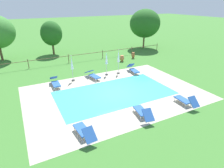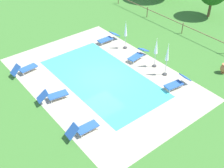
{
  "view_description": "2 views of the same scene",
  "coord_description": "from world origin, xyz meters",
  "px_view_note": "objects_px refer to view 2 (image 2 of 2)",
  "views": [
    {
      "loc": [
        -6.51,
        -12.1,
        6.86
      ],
      "look_at": [
        0.02,
        0.5,
        0.6
      ],
      "focal_mm": 30.19,
      "sensor_mm": 36.0,
      "label": 1
    },
    {
      "loc": [
        13.55,
        -9.88,
        12.12
      ],
      "look_at": [
        1.54,
        -0.33,
        0.55
      ],
      "focal_mm": 46.52,
      "sensor_mm": 36.0,
      "label": 2
    }
  ],
  "objects_px": {
    "sun_lounger_north_near_steps": "(138,55)",
    "sun_lounger_north_far": "(108,38)",
    "sun_lounger_north_mid": "(53,95)",
    "sun_lounger_north_end": "(25,69)",
    "sun_lounger_south_near_corner": "(177,83)",
    "sun_lounger_south_mid": "(83,129)",
    "patio_umbrella_closed_row_west": "(156,48)",
    "patio_umbrella_closed_row_centre": "(126,31)",
    "patio_umbrella_closed_row_mid_west": "(167,55)",
    "terracotta_urn_by_tree": "(224,68)"
  },
  "relations": [
    {
      "from": "sun_lounger_north_far",
      "to": "sun_lounger_south_mid",
      "type": "distance_m",
      "value": 10.76
    },
    {
      "from": "sun_lounger_north_far",
      "to": "terracotta_urn_by_tree",
      "type": "xyz_separation_m",
      "value": [
        8.92,
        3.72,
        0.04
      ]
    },
    {
      "from": "sun_lounger_north_far",
      "to": "patio_umbrella_closed_row_centre",
      "type": "relative_size",
      "value": 0.84
    },
    {
      "from": "sun_lounger_north_mid",
      "to": "sun_lounger_north_far",
      "type": "height_order",
      "value": "sun_lounger_north_mid"
    },
    {
      "from": "sun_lounger_north_mid",
      "to": "sun_lounger_south_near_corner",
      "type": "relative_size",
      "value": 1.01
    },
    {
      "from": "sun_lounger_north_end",
      "to": "patio_umbrella_closed_row_west",
      "type": "distance_m",
      "value": 9.65
    },
    {
      "from": "sun_lounger_north_near_steps",
      "to": "sun_lounger_south_mid",
      "type": "relative_size",
      "value": 1.09
    },
    {
      "from": "sun_lounger_south_mid",
      "to": "terracotta_urn_by_tree",
      "type": "xyz_separation_m",
      "value": [
        1.36,
        11.38,
        0.02
      ]
    },
    {
      "from": "sun_lounger_north_near_steps",
      "to": "sun_lounger_north_end",
      "type": "xyz_separation_m",
      "value": [
        -3.67,
        -7.75,
        0.03
      ]
    },
    {
      "from": "patio_umbrella_closed_row_mid_west",
      "to": "sun_lounger_south_mid",
      "type": "bearing_deg",
      "value": -81.86
    },
    {
      "from": "sun_lounger_north_near_steps",
      "to": "terracotta_urn_by_tree",
      "type": "bearing_deg",
      "value": 34.08
    },
    {
      "from": "sun_lounger_south_near_corner",
      "to": "patio_umbrella_closed_row_centre",
      "type": "relative_size",
      "value": 0.84
    },
    {
      "from": "sun_lounger_south_near_corner",
      "to": "terracotta_urn_by_tree",
      "type": "distance_m",
      "value": 4.1
    },
    {
      "from": "sun_lounger_north_far",
      "to": "sun_lounger_south_mid",
      "type": "height_order",
      "value": "sun_lounger_south_mid"
    },
    {
      "from": "sun_lounger_north_end",
      "to": "patio_umbrella_closed_row_mid_west",
      "type": "relative_size",
      "value": 0.79
    },
    {
      "from": "sun_lounger_north_mid",
      "to": "terracotta_urn_by_tree",
      "type": "distance_m",
      "value": 12.27
    },
    {
      "from": "sun_lounger_north_near_steps",
      "to": "sun_lounger_north_mid",
      "type": "relative_size",
      "value": 1.04
    },
    {
      "from": "sun_lounger_north_far",
      "to": "sun_lounger_south_mid",
      "type": "bearing_deg",
      "value": -45.39
    },
    {
      "from": "sun_lounger_south_mid",
      "to": "sun_lounger_north_end",
      "type": "bearing_deg",
      "value": 179.65
    },
    {
      "from": "sun_lounger_north_end",
      "to": "terracotta_urn_by_tree",
      "type": "bearing_deg",
      "value": 51.62
    },
    {
      "from": "sun_lounger_south_mid",
      "to": "patio_umbrella_closed_row_west",
      "type": "relative_size",
      "value": 0.83
    },
    {
      "from": "sun_lounger_north_far",
      "to": "patio_umbrella_closed_row_west",
      "type": "xyz_separation_m",
      "value": [
        5.19,
        0.39,
        1.21
      ]
    },
    {
      "from": "sun_lounger_north_far",
      "to": "terracotta_urn_by_tree",
      "type": "height_order",
      "value": "sun_lounger_north_far"
    },
    {
      "from": "patio_umbrella_closed_row_mid_west",
      "to": "terracotta_urn_by_tree",
      "type": "relative_size",
      "value": 3.43
    },
    {
      "from": "sun_lounger_north_end",
      "to": "patio_umbrella_closed_row_centre",
      "type": "relative_size",
      "value": 0.82
    },
    {
      "from": "patio_umbrella_closed_row_west",
      "to": "terracotta_urn_by_tree",
      "type": "distance_m",
      "value": 5.14
    },
    {
      "from": "sun_lounger_north_end",
      "to": "sun_lounger_south_near_corner",
      "type": "height_order",
      "value": "sun_lounger_north_end"
    },
    {
      "from": "sun_lounger_north_far",
      "to": "patio_umbrella_closed_row_west",
      "type": "relative_size",
      "value": 0.87
    },
    {
      "from": "sun_lounger_north_end",
      "to": "sun_lounger_north_mid",
      "type": "bearing_deg",
      "value": 1.73
    },
    {
      "from": "sun_lounger_north_mid",
      "to": "terracotta_urn_by_tree",
      "type": "xyz_separation_m",
      "value": [
        4.98,
        11.22,
        0.02
      ]
    },
    {
      "from": "sun_lounger_south_near_corner",
      "to": "terracotta_urn_by_tree",
      "type": "xyz_separation_m",
      "value": [
        0.95,
        3.98,
        0.02
      ]
    },
    {
      "from": "sun_lounger_north_near_steps",
      "to": "sun_lounger_north_end",
      "type": "height_order",
      "value": "sun_lounger_north_end"
    },
    {
      "from": "sun_lounger_north_mid",
      "to": "sun_lounger_north_far",
      "type": "xyz_separation_m",
      "value": [
        -3.93,
        7.5,
        -0.01
      ]
    },
    {
      "from": "sun_lounger_south_mid",
      "to": "patio_umbrella_closed_row_west",
      "type": "height_order",
      "value": "patio_umbrella_closed_row_west"
    },
    {
      "from": "sun_lounger_south_mid",
      "to": "terracotta_urn_by_tree",
      "type": "distance_m",
      "value": 11.46
    },
    {
      "from": "patio_umbrella_closed_row_west",
      "to": "patio_umbrella_closed_row_centre",
      "type": "xyz_separation_m",
      "value": [
        -3.46,
        0.07,
        0.01
      ]
    },
    {
      "from": "sun_lounger_south_near_corner",
      "to": "patio_umbrella_closed_row_mid_west",
      "type": "xyz_separation_m",
      "value": [
        -1.53,
        0.47,
        1.3
      ]
    },
    {
      "from": "sun_lounger_north_far",
      "to": "sun_lounger_north_end",
      "type": "distance_m",
      "value": 7.62
    },
    {
      "from": "sun_lounger_north_mid",
      "to": "terracotta_urn_by_tree",
      "type": "height_order",
      "value": "sun_lounger_north_mid"
    },
    {
      "from": "sun_lounger_north_far",
      "to": "patio_umbrella_closed_row_centre",
      "type": "distance_m",
      "value": 2.17
    },
    {
      "from": "sun_lounger_north_end",
      "to": "sun_lounger_south_mid",
      "type": "xyz_separation_m",
      "value": [
        7.62,
        -0.05,
        0.0
      ]
    },
    {
      "from": "sun_lounger_north_near_steps",
      "to": "sun_lounger_north_far",
      "type": "bearing_deg",
      "value": -177.94
    },
    {
      "from": "patio_umbrella_closed_row_west",
      "to": "patio_umbrella_closed_row_centre",
      "type": "bearing_deg",
      "value": 178.89
    },
    {
      "from": "sun_lounger_north_end",
      "to": "patio_umbrella_closed_row_centre",
      "type": "distance_m",
      "value": 8.36
    },
    {
      "from": "sun_lounger_north_far",
      "to": "sun_lounger_south_mid",
      "type": "relative_size",
      "value": 1.05
    },
    {
      "from": "sun_lounger_north_far",
      "to": "sun_lounger_north_mid",
      "type": "bearing_deg",
      "value": -62.31
    },
    {
      "from": "sun_lounger_north_near_steps",
      "to": "patio_umbrella_closed_row_west",
      "type": "bearing_deg",
      "value": 9.28
    },
    {
      "from": "sun_lounger_north_far",
      "to": "patio_umbrella_closed_row_centre",
      "type": "xyz_separation_m",
      "value": [
        1.73,
        0.45,
        1.23
      ]
    },
    {
      "from": "sun_lounger_north_end",
      "to": "patio_umbrella_closed_row_centre",
      "type": "bearing_deg",
      "value": 77.5
    },
    {
      "from": "sun_lounger_north_end",
      "to": "patio_umbrella_closed_row_centre",
      "type": "xyz_separation_m",
      "value": [
        1.79,
        8.07,
        1.21
      ]
    }
  ]
}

